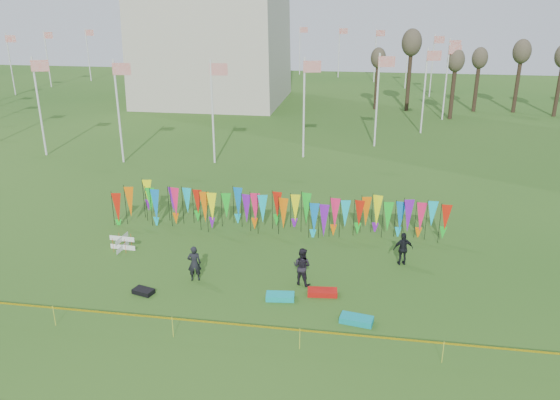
# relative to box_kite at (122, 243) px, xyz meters

# --- Properties ---
(ground) EXTENTS (160.00, 160.00, 0.00)m
(ground) POSITION_rel_box_kite_xyz_m (7.18, -4.72, -0.39)
(ground) COLOR #234C15
(ground) RESTS_ON ground
(flagpole_ring) EXTENTS (57.40, 56.16, 8.00)m
(flagpole_ring) POSITION_rel_box_kite_xyz_m (-6.82, 43.28, 3.61)
(flagpole_ring) COLOR silver
(flagpole_ring) RESTS_ON ground
(banner_row) EXTENTS (18.64, 0.64, 2.20)m
(banner_row) POSITION_rel_box_kite_xyz_m (7.46, 3.66, 0.93)
(banner_row) COLOR black
(banner_row) RESTS_ON ground
(caution_tape_near) EXTENTS (26.00, 0.02, 0.90)m
(caution_tape_near) POSITION_rel_box_kite_xyz_m (6.96, -7.04, 0.39)
(caution_tape_near) COLOR yellow
(caution_tape_near) RESTS_ON ground
(box_kite) EXTENTS (0.70, 0.70, 0.78)m
(box_kite) POSITION_rel_box_kite_xyz_m (0.00, 0.00, 0.00)
(box_kite) COLOR red
(box_kite) RESTS_ON ground
(person_left) EXTENTS (0.73, 0.61, 1.72)m
(person_left) POSITION_rel_box_kite_xyz_m (4.70, -2.53, 0.47)
(person_left) COLOR black
(person_left) RESTS_ON ground
(person_mid) EXTENTS (1.00, 0.80, 1.79)m
(person_mid) POSITION_rel_box_kite_xyz_m (9.64, -2.11, 0.51)
(person_mid) COLOR black
(person_mid) RESTS_ON ground
(person_right) EXTENTS (1.10, 0.79, 1.68)m
(person_right) POSITION_rel_box_kite_xyz_m (14.28, 0.61, 0.45)
(person_right) COLOR black
(person_right) RESTS_ON ground
(kite_bag_turquoise) EXTENTS (1.28, 0.74, 0.24)m
(kite_bag_turquoise) POSITION_rel_box_kite_xyz_m (8.87, -3.60, -0.27)
(kite_bag_turquoise) COLOR #0BADAD
(kite_bag_turquoise) RESTS_ON ground
(kite_bag_red) EXTENTS (1.35, 0.71, 0.24)m
(kite_bag_red) POSITION_rel_box_kite_xyz_m (10.66, -2.94, -0.27)
(kite_bag_red) COLOR red
(kite_bag_red) RESTS_ON ground
(kite_bag_black) EXTENTS (1.02, 0.76, 0.21)m
(kite_bag_black) POSITION_rel_box_kite_xyz_m (2.80, -4.08, -0.28)
(kite_bag_black) COLOR black
(kite_bag_black) RESTS_ON ground
(kite_bag_teal) EXTENTS (1.40, 0.85, 0.25)m
(kite_bag_teal) POSITION_rel_box_kite_xyz_m (12.21, -4.91, -0.26)
(kite_bag_teal) COLOR #0B969E
(kite_bag_teal) RESTS_ON ground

